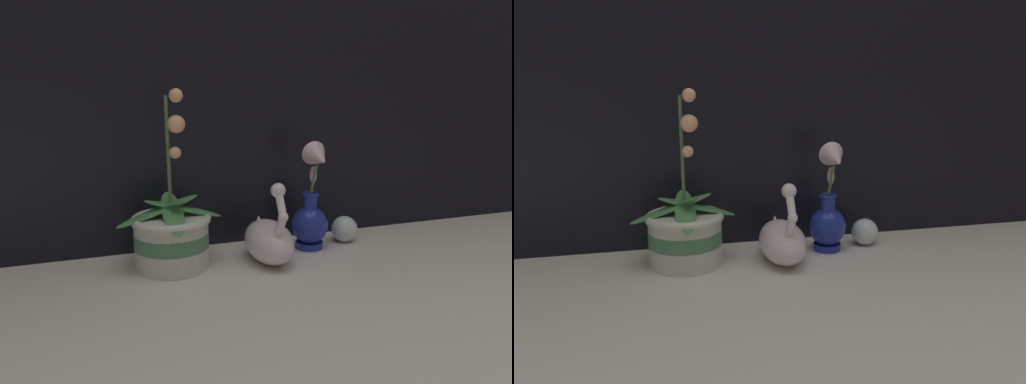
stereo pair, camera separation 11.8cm
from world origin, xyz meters
TOP-DOWN VIEW (x-y plane):
  - ground_plane at (0.00, 0.00)m, footprint 2.80×2.80m
  - window_backdrop at (0.00, 0.30)m, footprint 2.80×0.03m
  - orchid_potted_plant at (-0.23, 0.16)m, footprint 0.25×0.23m
  - swan_figurine at (0.00, 0.12)m, footprint 0.11×0.20m
  - blue_vase at (0.13, 0.17)m, footprint 0.09×0.13m
  - glass_sphere at (0.24, 0.19)m, footprint 0.07×0.07m

SIDE VIEW (x-z plane):
  - ground_plane at x=0.00m, z-range 0.00..0.00m
  - glass_sphere at x=0.24m, z-range 0.00..0.07m
  - swan_figurine at x=0.00m, z-range -0.05..0.16m
  - orchid_potted_plant at x=-0.23m, z-range -0.13..0.29m
  - blue_vase at x=0.13m, z-range -0.04..0.24m
  - window_backdrop at x=0.00m, z-range 0.00..1.20m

